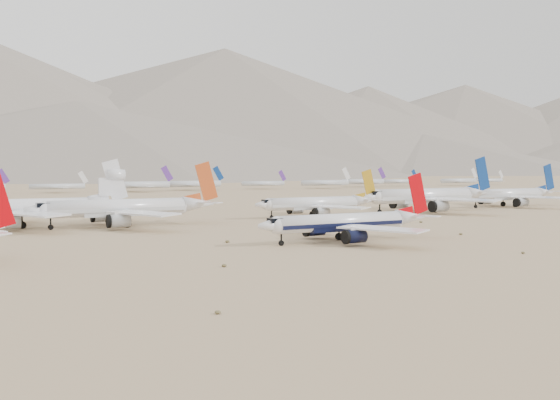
# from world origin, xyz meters

# --- Properties ---
(ground) EXTENTS (7000.00, 7000.00, 0.00)m
(ground) POSITION_xyz_m (0.00, 0.00, 0.00)
(ground) COLOR #8C7651
(ground) RESTS_ON ground
(main_airliner) EXTENTS (42.02, 41.04, 14.83)m
(main_airliner) POSITION_xyz_m (-6.22, 4.36, 4.08)
(main_airliner) COLOR white
(main_airliner) RESTS_ON ground
(row2_navy_widebody) EXTENTS (56.94, 55.68, 20.26)m
(row2_navy_widebody) POSITION_xyz_m (71.52, 64.05, 5.66)
(row2_navy_widebody) COLOR white
(row2_navy_widebody) RESTS_ON ground
(row2_gold_tail) EXTENTS (43.51, 42.55, 15.49)m
(row2_gold_tail) POSITION_xyz_m (23.77, 63.63, 4.33)
(row2_gold_tail) COLOR white
(row2_gold_tail) RESTS_ON ground
(row2_orange_tail) EXTENTS (49.86, 48.78, 17.79)m
(row2_orange_tail) POSITION_xyz_m (-39.27, 61.34, 4.99)
(row2_orange_tail) COLOR white
(row2_orange_tail) RESTS_ON ground
(row2_white_trijet) EXTENTS (52.27, 51.08, 18.52)m
(row2_white_trijet) POSITION_xyz_m (-63.53, 71.48, 5.36)
(row2_white_trijet) COLOR white
(row2_white_trijet) RESTS_ON ground
(row2_blue_far) EXTENTS (49.76, 48.65, 17.68)m
(row2_blue_far) POSITION_xyz_m (120.86, 70.18, 4.93)
(row2_blue_far) COLOR white
(row2_blue_far) RESTS_ON ground
(distant_storage_row) EXTENTS (667.09, 63.70, 15.08)m
(distant_storage_row) POSITION_xyz_m (45.46, 302.43, 4.43)
(distant_storage_row) COLOR silver
(distant_storage_row) RESTS_ON ground
(mountain_range) EXTENTS (7354.00, 3024.00, 470.00)m
(mountain_range) POSITION_xyz_m (70.18, 1648.01, 190.32)
(mountain_range) COLOR slate
(mountain_range) RESTS_ON ground
(foothills) EXTENTS (4637.50, 1395.00, 155.00)m
(foothills) POSITION_xyz_m (526.68, 1100.00, 67.15)
(foothills) COLOR slate
(foothills) RESTS_ON ground
(desert_scrub) EXTENTS (261.14, 121.67, 0.63)m
(desert_scrub) POSITION_xyz_m (1.24, -29.97, 0.29)
(desert_scrub) COLOR brown
(desert_scrub) RESTS_ON ground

